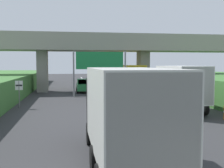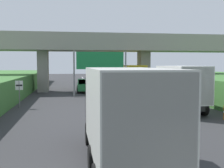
{
  "view_description": "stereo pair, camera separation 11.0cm",
  "coord_description": "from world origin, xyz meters",
  "px_view_note": "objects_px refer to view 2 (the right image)",
  "views": [
    {
      "loc": [
        -3.41,
        -2.89,
        3.57
      ],
      "look_at": [
        0.0,
        18.57,
        2.0
      ],
      "focal_mm": 44.04,
      "sensor_mm": 36.0,
      "label": 1
    },
    {
      "loc": [
        -3.3,
        -2.91,
        3.57
      ],
      "look_at": [
        0.0,
        18.57,
        2.0
      ],
      "focal_mm": 44.04,
      "sensor_mm": 36.0,
      "label": 2
    }
  ],
  "objects_px": {
    "overhead_highway_sign": "(100,63)",
    "car_green": "(84,86)",
    "truck_black": "(122,112)",
    "truck_yellow": "(132,76)",
    "speed_limit_sign": "(19,90)",
    "construction_barrel_2": "(190,102)",
    "truck_blue": "(177,86)"
  },
  "relations": [
    {
      "from": "truck_black",
      "to": "truck_blue",
      "type": "distance_m",
      "value": 12.53
    },
    {
      "from": "car_green",
      "to": "truck_yellow",
      "type": "bearing_deg",
      "value": 11.25
    },
    {
      "from": "overhead_highway_sign",
      "to": "truck_black",
      "type": "relative_size",
      "value": 0.81
    },
    {
      "from": "speed_limit_sign",
      "to": "car_green",
      "type": "height_order",
      "value": "speed_limit_sign"
    },
    {
      "from": "car_green",
      "to": "construction_barrel_2",
      "type": "distance_m",
      "value": 15.69
    },
    {
      "from": "speed_limit_sign",
      "to": "truck_yellow",
      "type": "bearing_deg",
      "value": 46.39
    },
    {
      "from": "truck_black",
      "to": "construction_barrel_2",
      "type": "xyz_separation_m",
      "value": [
        8.07,
        12.2,
        -1.47
      ]
    },
    {
      "from": "truck_yellow",
      "to": "truck_blue",
      "type": "relative_size",
      "value": 1.0
    },
    {
      "from": "construction_barrel_2",
      "to": "overhead_highway_sign",
      "type": "bearing_deg",
      "value": 127.33
    },
    {
      "from": "truck_black",
      "to": "truck_blue",
      "type": "xyz_separation_m",
      "value": [
        6.38,
        10.78,
        0.0
      ]
    },
    {
      "from": "speed_limit_sign",
      "to": "truck_black",
      "type": "height_order",
      "value": "truck_black"
    },
    {
      "from": "truck_blue",
      "to": "construction_barrel_2",
      "type": "distance_m",
      "value": 2.65
    },
    {
      "from": "overhead_highway_sign",
      "to": "truck_yellow",
      "type": "height_order",
      "value": "overhead_highway_sign"
    },
    {
      "from": "truck_blue",
      "to": "construction_barrel_2",
      "type": "relative_size",
      "value": 8.11
    },
    {
      "from": "speed_limit_sign",
      "to": "construction_barrel_2",
      "type": "height_order",
      "value": "speed_limit_sign"
    },
    {
      "from": "truck_blue",
      "to": "car_green",
      "type": "height_order",
      "value": "truck_blue"
    },
    {
      "from": "overhead_highway_sign",
      "to": "speed_limit_sign",
      "type": "bearing_deg",
      "value": -137.13
    },
    {
      "from": "speed_limit_sign",
      "to": "truck_black",
      "type": "bearing_deg",
      "value": -67.11
    },
    {
      "from": "truck_black",
      "to": "truck_yellow",
      "type": "relative_size",
      "value": 1.0
    },
    {
      "from": "truck_black",
      "to": "construction_barrel_2",
      "type": "relative_size",
      "value": 8.11
    },
    {
      "from": "truck_blue",
      "to": "construction_barrel_2",
      "type": "bearing_deg",
      "value": 39.84
    },
    {
      "from": "car_green",
      "to": "construction_barrel_2",
      "type": "xyz_separation_m",
      "value": [
        8.06,
        -13.46,
        -0.4
      ]
    },
    {
      "from": "overhead_highway_sign",
      "to": "truck_blue",
      "type": "xyz_separation_m",
      "value": [
        4.86,
        -10.0,
        -1.74
      ]
    },
    {
      "from": "speed_limit_sign",
      "to": "truck_yellow",
      "type": "distance_m",
      "value": 18.0
    },
    {
      "from": "car_green",
      "to": "overhead_highway_sign",
      "type": "bearing_deg",
      "value": -72.76
    },
    {
      "from": "overhead_highway_sign",
      "to": "construction_barrel_2",
      "type": "height_order",
      "value": "overhead_highway_sign"
    },
    {
      "from": "overhead_highway_sign",
      "to": "truck_yellow",
      "type": "bearing_deg",
      "value": 50.87
    },
    {
      "from": "truck_blue",
      "to": "car_green",
      "type": "distance_m",
      "value": 16.21
    },
    {
      "from": "overhead_highway_sign",
      "to": "car_green",
      "type": "bearing_deg",
      "value": 107.24
    },
    {
      "from": "truck_black",
      "to": "truck_blue",
      "type": "relative_size",
      "value": 1.0
    },
    {
      "from": "truck_yellow",
      "to": "car_green",
      "type": "relative_size",
      "value": 1.78
    },
    {
      "from": "speed_limit_sign",
      "to": "construction_barrel_2",
      "type": "relative_size",
      "value": 2.48
    }
  ]
}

